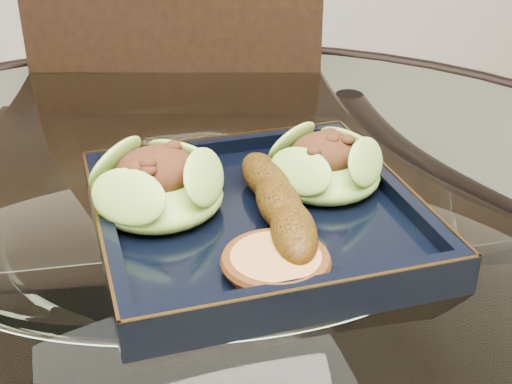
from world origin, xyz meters
name	(u,v)px	position (x,y,z in m)	size (l,w,h in m)	color
dining_table	(203,379)	(0.00, 0.00, 0.60)	(1.13, 1.13, 0.77)	white
dining_chair	(175,237)	(0.05, 0.33, 0.56)	(0.55, 0.55, 0.99)	black
navy_plate	(256,222)	(0.05, -0.01, 0.77)	(0.27, 0.27, 0.02)	black
lettuce_wrap_left	(158,189)	(-0.03, 0.02, 0.80)	(0.11, 0.11, 0.04)	#69A630
lettuce_wrap_right	(325,169)	(0.13, 0.02, 0.80)	(0.10, 0.10, 0.04)	#58952B
roasted_plantain	(279,203)	(0.07, -0.03, 0.80)	(0.17, 0.04, 0.03)	#5A3709
crumb_patty	(276,263)	(0.04, -0.10, 0.79)	(0.07, 0.07, 0.01)	#C68942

